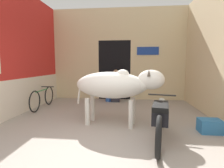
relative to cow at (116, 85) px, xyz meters
name	(u,v)px	position (x,y,z in m)	size (l,w,h in m)	color
ground_plane	(98,154)	(-0.16, -1.41, -0.93)	(30.00, 30.00, 0.00)	#9E9389
wall_left_shopfront	(19,53)	(-2.87, 0.80, 0.81)	(0.25, 4.44, 3.60)	red
wall_back_with_doorway	(117,61)	(-0.22, 3.29, 0.62)	(5.24, 0.93, 3.60)	beige
wall_right_with_door	(218,50)	(2.54, 0.76, 0.84)	(0.22, 4.44, 3.60)	beige
cow	(116,85)	(0.00, 0.00, 0.00)	(2.09, 0.86, 1.33)	silver
motorcycle_near	(161,116)	(0.90, -0.71, -0.49)	(0.64, 2.05, 0.77)	black
bicycle	(43,98)	(-2.48, 1.30, -0.60)	(0.44, 1.65, 0.66)	black
shopkeeper_seated	(116,85)	(-0.22, 2.58, -0.31)	(0.46, 0.33, 1.21)	#282833
plastic_stool	(109,96)	(-0.48, 2.57, -0.72)	(0.37, 0.37, 0.40)	#2856B2
crate	(210,126)	(1.99, -0.30, -0.79)	(0.44, 0.32, 0.28)	teal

